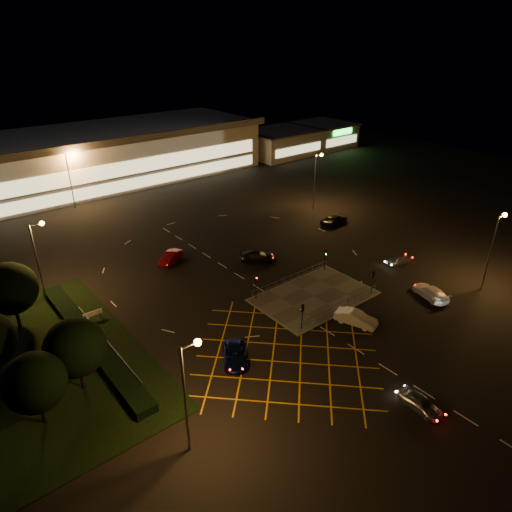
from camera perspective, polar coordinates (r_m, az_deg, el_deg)
ground at (r=57.01m, az=4.41°, el=-4.95°), size 180.00×180.00×0.00m
pedestrian_island at (r=57.01m, az=7.26°, el=-5.03°), size 14.00×9.00×0.12m
grass_verge at (r=50.93m, az=-25.19°, el=-12.06°), size 18.00×30.00×0.08m
hedge at (r=51.48m, az=-19.95°, el=-9.87°), size 2.00×26.00×1.00m
supermarket at (r=105.54m, az=-19.50°, el=11.69°), size 72.00×26.50×10.50m
retail_unit_a at (r=122.43m, az=3.05°, el=14.00°), size 18.80×14.80×6.35m
retail_unit_b at (r=133.40m, az=8.38°, el=14.81°), size 14.80×14.80×6.35m
streetlight_sw at (r=34.84m, az=-8.38°, el=-15.41°), size 1.78×0.56×10.03m
streetlight_se at (r=62.60m, az=27.68°, el=1.66°), size 1.78×0.56×10.03m
streetlight_nw at (r=58.73m, az=-25.49°, el=0.60°), size 1.78×0.56×10.03m
streetlight_ne at (r=83.39m, az=7.59°, el=10.19°), size 1.78×0.56×10.03m
streetlight_far_left at (r=89.51m, az=-22.10°, el=9.62°), size 1.78×0.56×10.03m
streetlight_far_right at (r=109.03m, az=-1.79°, el=14.27°), size 1.78×0.56×10.03m
signal_sw at (r=49.77m, az=5.82°, el=-6.93°), size 0.28×0.30×3.15m
signal_se at (r=57.76m, az=14.41°, el=-2.62°), size 0.28×0.30×3.15m
signal_nw at (r=54.81m, az=0.00°, el=-3.38°), size 0.28×0.30×3.15m
signal_ne at (r=62.16m, az=8.65°, el=0.12°), size 0.28×0.30×3.15m
tree_a at (r=41.79m, az=-25.94°, el=-14.04°), size 5.04×5.04×6.86m
tree_c at (r=55.20m, az=-28.42°, el=-3.60°), size 5.76×5.76×7.84m
tree_e at (r=43.74m, az=-21.67°, el=-10.60°), size 5.40×5.40×7.35m
car_near_silver at (r=43.85m, az=19.84°, el=-16.86°), size 1.87×4.10×1.36m
car_queue_white at (r=52.51m, az=12.38°, el=-7.59°), size 3.12×5.00×1.56m
car_left_blue at (r=46.29m, az=-2.67°, el=-12.31°), size 4.54×5.35×1.36m
car_far_dkgrey at (r=64.76m, az=0.22°, el=-0.03°), size 5.25×4.77×1.47m
car_right_silver at (r=67.07m, az=17.41°, el=-0.42°), size 4.07×2.04×1.33m
car_circ_red at (r=65.53m, az=-10.63°, el=-0.17°), size 4.73×3.77×1.51m
car_east_grey at (r=78.70m, az=9.74°, el=4.55°), size 5.63×3.19×1.48m
car_approach_white at (r=60.06m, az=20.99°, el=-4.24°), size 3.46×5.52×1.49m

